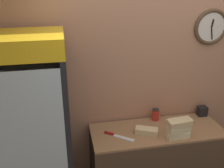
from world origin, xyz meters
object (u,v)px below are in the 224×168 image
at_px(sandwich_flat_left, 147,131).
at_px(napkin_dispenser, 202,111).
at_px(sandwich_flat_right, 180,122).
at_px(chefs_knife, 115,135).
at_px(beverage_cooler, 30,124).
at_px(condiment_jar, 155,115).
at_px(sandwich_stack_bottom, 178,134).
at_px(sandwich_stack_top, 179,123).
at_px(sandwich_stack_middle, 178,129).

xyz_separation_m(sandwich_flat_left, napkin_dispenser, (0.80, 0.26, 0.03)).
bearing_deg(sandwich_flat_right, chefs_knife, -174.49).
distance_m(sandwich_flat_right, napkin_dispenser, 0.39).
height_order(beverage_cooler, sandwich_flat_right, beverage_cooler).
relative_size(condiment_jar, napkin_dispenser, 1.23).
xyz_separation_m(sandwich_flat_left, chefs_knife, (-0.35, 0.03, -0.03)).
relative_size(sandwich_stack_bottom, chefs_knife, 0.82).
height_order(chefs_knife, napkin_dispenser, napkin_dispenser).
height_order(sandwich_stack_top, sandwich_flat_left, sandwich_stack_top).
xyz_separation_m(sandwich_stack_bottom, napkin_dispenser, (0.49, 0.39, 0.02)).
relative_size(sandwich_stack_middle, condiment_jar, 1.74).
bearing_deg(napkin_dispenser, sandwich_stack_top, -141.91).
bearing_deg(sandwich_stack_top, sandwich_stack_bottom, 0.00).
distance_m(sandwich_flat_left, condiment_jar, 0.33).
bearing_deg(condiment_jar, sandwich_flat_left, -126.48).
height_order(sandwich_flat_left, sandwich_flat_right, sandwich_flat_right).
xyz_separation_m(sandwich_flat_right, napkin_dispenser, (0.35, 0.15, 0.03)).
xyz_separation_m(sandwich_stack_bottom, sandwich_flat_right, (0.14, 0.24, -0.00)).
relative_size(sandwich_stack_bottom, sandwich_flat_left, 0.92).
bearing_deg(sandwich_flat_right, beverage_cooler, -178.21).
relative_size(beverage_cooler, chefs_knife, 6.76).
bearing_deg(chefs_knife, sandwich_stack_bottom, -13.61).
xyz_separation_m(sandwich_flat_right, condiment_jar, (-0.25, 0.16, 0.04)).
height_order(sandwich_stack_middle, sandwich_flat_left, sandwich_stack_middle).
bearing_deg(condiment_jar, beverage_cooler, -171.61).
distance_m(sandwich_stack_middle, chefs_knife, 0.68).
height_order(sandwich_stack_bottom, chefs_knife, sandwich_stack_bottom).
distance_m(sandwich_stack_top, chefs_knife, 0.70).
relative_size(sandwich_stack_top, sandwich_flat_left, 0.95).
xyz_separation_m(sandwich_stack_middle, napkin_dispenser, (0.49, 0.39, -0.05)).
bearing_deg(sandwich_stack_top, sandwich_stack_middle, 0.00).
distance_m(beverage_cooler, chefs_knife, 0.90).
xyz_separation_m(beverage_cooler, sandwich_stack_middle, (1.53, -0.18, -0.13)).
distance_m(beverage_cooler, sandwich_stack_bottom, 1.55).
bearing_deg(sandwich_flat_left, sandwich_stack_bottom, -23.17).
xyz_separation_m(chefs_knife, condiment_jar, (0.54, 0.23, 0.07)).
xyz_separation_m(beverage_cooler, sandwich_flat_right, (1.67, 0.05, -0.20)).
bearing_deg(napkin_dispenser, condiment_jar, 179.53).
height_order(sandwich_flat_left, napkin_dispenser, napkin_dispenser).
height_order(sandwich_stack_top, condiment_jar, sandwich_stack_top).
bearing_deg(sandwich_flat_left, sandwich_flat_right, 13.23).
bearing_deg(beverage_cooler, napkin_dispenser, 5.75).
relative_size(beverage_cooler, sandwich_stack_bottom, 8.27).
height_order(sandwich_stack_bottom, sandwich_stack_top, sandwich_stack_top).
xyz_separation_m(sandwich_flat_left, condiment_jar, (0.19, 0.26, 0.04)).
xyz_separation_m(sandwich_stack_bottom, chefs_knife, (-0.66, 0.16, -0.03)).
relative_size(sandwich_stack_middle, napkin_dispenser, 2.14).
bearing_deg(sandwich_stack_middle, sandwich_flat_right, 59.20).
bearing_deg(napkin_dispenser, sandwich_flat_right, -156.80).
xyz_separation_m(sandwich_stack_top, condiment_jar, (-0.11, 0.39, -0.10)).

